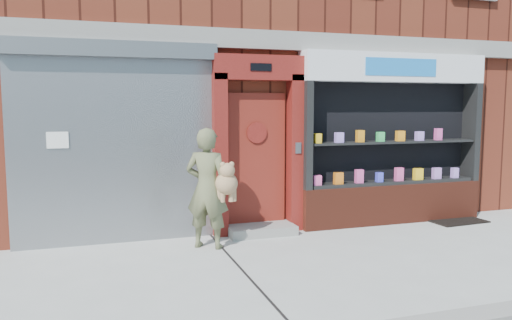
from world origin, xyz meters
name	(u,v)px	position (x,y,z in m)	size (l,w,h in m)	color
ground	(353,261)	(0.00, 0.00, 0.00)	(80.00, 80.00, 0.00)	#9E9E99
building	(234,26)	(0.00, 5.99, 4.00)	(12.00, 8.16, 8.00)	#551E13
shutter_bay	(114,131)	(-3.00, 1.93, 1.72)	(3.10, 0.30, 3.04)	gray
red_door_bay	(258,145)	(-0.75, 1.86, 1.46)	(1.52, 0.58, 2.90)	#5F1410
pharmacy_bay	(392,146)	(1.75, 1.81, 1.37)	(3.50, 0.41, 3.00)	#5E2316
woman	(209,188)	(-1.72, 1.22, 0.90)	(0.82, 0.70, 1.78)	#606341
doormat	(455,220)	(2.92, 1.50, 0.01)	(1.00, 0.70, 0.02)	black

